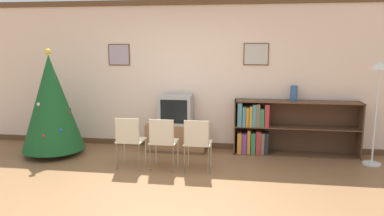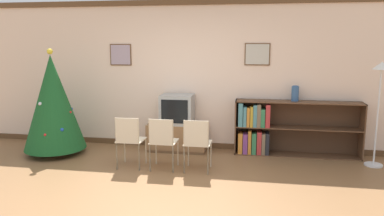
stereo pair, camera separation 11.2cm
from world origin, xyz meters
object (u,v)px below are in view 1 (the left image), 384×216
(tv_console, at_px, (176,137))
(television, at_px, (176,109))
(standing_lamp, at_px, (378,86))
(folding_chair_center, at_px, (163,140))
(bookshelf, at_px, (273,128))
(christmas_tree, at_px, (51,103))
(folding_chair_left, at_px, (129,139))
(vase, at_px, (294,93))
(folding_chair_right, at_px, (197,142))

(tv_console, height_order, television, television)
(tv_console, distance_m, standing_lamp, 3.45)
(folding_chair_center, xyz_separation_m, bookshelf, (1.72, 1.14, -0.01))
(standing_lamp, bearing_deg, folding_chair_center, -166.71)
(christmas_tree, height_order, standing_lamp, christmas_tree)
(television, xyz_separation_m, bookshelf, (1.72, 0.07, -0.30))
(christmas_tree, distance_m, folding_chair_center, 2.20)
(folding_chair_left, distance_m, bookshelf, 2.53)
(christmas_tree, bearing_deg, folding_chair_center, -14.17)
(tv_console, distance_m, folding_chair_left, 1.22)
(christmas_tree, height_order, folding_chair_center, christmas_tree)
(christmas_tree, relative_size, television, 3.21)
(tv_console, xyz_separation_m, bookshelf, (1.72, 0.06, 0.21))
(tv_console, distance_m, vase, 2.22)
(television, height_order, bookshelf, television)
(tv_console, xyz_separation_m, folding_chair_left, (-0.53, -1.08, 0.22))
(folding_chair_left, height_order, standing_lamp, standing_lamp)
(standing_lamp, bearing_deg, television, 174.72)
(television, height_order, folding_chair_center, television)
(christmas_tree, distance_m, bookshelf, 3.89)
(television, bearing_deg, christmas_tree, -165.24)
(christmas_tree, xyz_separation_m, television, (2.09, 0.55, -0.15))
(folding_chair_left, xyz_separation_m, folding_chair_right, (1.06, 0.00, 0.00))
(television, relative_size, folding_chair_center, 0.70)
(christmas_tree, relative_size, tv_console, 1.74)
(tv_console, bearing_deg, folding_chair_left, -116.24)
(christmas_tree, bearing_deg, tv_console, 14.82)
(tv_console, bearing_deg, christmas_tree, -165.18)
(tv_console, bearing_deg, standing_lamp, -5.32)
(television, distance_m, folding_chair_center, 1.11)
(folding_chair_left, height_order, bookshelf, bookshelf)
(standing_lamp, bearing_deg, tv_console, 174.68)
(folding_chair_left, height_order, folding_chair_right, same)
(tv_console, bearing_deg, bookshelf, 2.08)
(folding_chair_center, height_order, bookshelf, bookshelf)
(christmas_tree, distance_m, folding_chair_left, 1.70)
(vase, xyz_separation_m, standing_lamp, (1.23, -0.41, 0.19))
(folding_chair_center, relative_size, standing_lamp, 0.49)
(christmas_tree, xyz_separation_m, bookshelf, (3.81, 0.61, -0.45))
(television, relative_size, bookshelf, 0.27)
(christmas_tree, distance_m, vase, 4.19)
(folding_chair_center, bearing_deg, tv_console, 90.00)
(christmas_tree, relative_size, folding_chair_center, 2.25)
(folding_chair_left, bearing_deg, television, 63.71)
(christmas_tree, xyz_separation_m, folding_chair_left, (1.55, -0.53, -0.44))
(tv_console, xyz_separation_m, folding_chair_center, (0.00, -1.08, 0.22))
(bookshelf, relative_size, vase, 8.04)
(folding_chair_left, xyz_separation_m, bookshelf, (2.26, 1.14, -0.01))
(standing_lamp, bearing_deg, folding_chair_left, -168.51)
(christmas_tree, relative_size, bookshelf, 0.86)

